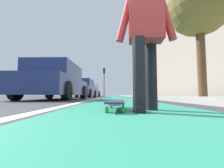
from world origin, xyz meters
TOP-DOWN VIEW (x-y plane):
  - ground_plane at (10.00, 0.00)m, footprint 80.00×80.00m
  - bike_lane_paint at (24.00, 0.00)m, footprint 56.00×1.82m
  - lane_stripe_white at (20.00, 1.06)m, footprint 52.00×0.16m
  - sidewalk_curb at (18.00, -3.06)m, footprint 52.00×3.20m
  - building_facade at (22.00, -6.03)m, footprint 40.00×1.20m
  - skateboard at (1.17, 0.20)m, footprint 0.85×0.26m
  - skater_person at (1.02, -0.14)m, footprint 0.45×0.72m
  - parked_car_near at (5.70, 2.64)m, footprint 4.34×2.03m
  - parked_car_mid at (12.02, 2.77)m, footprint 4.45×1.98m
  - parked_car_far at (18.47, 2.82)m, footprint 4.13×2.12m
  - traffic_light at (21.65, 1.46)m, footprint 0.33×0.28m
  - street_tree_near at (4.13, -2.66)m, footprint 2.08×2.08m

SIDE VIEW (x-z plane):
  - ground_plane at x=10.00m, z-range 0.00..0.00m
  - bike_lane_paint at x=24.00m, z-range 0.00..0.00m
  - lane_stripe_white at x=20.00m, z-range 0.00..0.01m
  - sidewalk_curb at x=18.00m, z-range 0.00..0.14m
  - skateboard at x=1.17m, z-range 0.04..0.15m
  - parked_car_far at x=18.47m, z-range -0.03..1.45m
  - parked_car_mid at x=12.02m, z-range -0.03..1.46m
  - parked_car_near at x=5.70m, z-range -0.02..1.47m
  - skater_person at x=1.02m, z-range 0.12..1.76m
  - traffic_light at x=21.65m, z-range 0.81..5.03m
  - street_tree_near at x=4.13m, z-range 1.05..5.30m
  - building_facade at x=22.00m, z-range 0.00..10.68m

